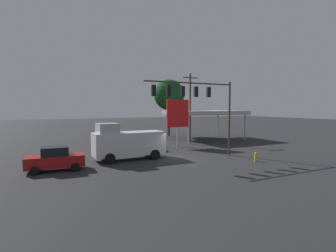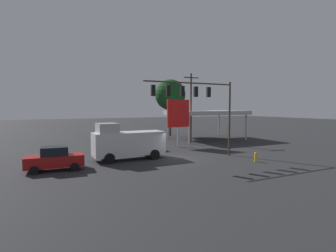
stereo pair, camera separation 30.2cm
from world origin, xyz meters
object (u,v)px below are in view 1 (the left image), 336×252
price_sign (178,115)px  fire_hydrant (256,157)px  street_tree (169,95)px  utility_pole (190,106)px  traffic_signal_assembly (197,98)px  sedan_waiting (55,159)px  delivery_truck (127,142)px  sedan_far (144,141)px

price_sign → fire_hydrant: bearing=101.0°
street_tree → utility_pole: bearing=82.6°
street_tree → fire_hydrant: 24.45m
traffic_signal_assembly → utility_pole: utility_pole is taller
utility_pole → price_sign: size_ratio=1.64×
sedan_waiting → price_sign: bearing=-153.0°
price_sign → street_tree: size_ratio=0.60×
delivery_truck → street_tree: size_ratio=0.69×
fire_hydrant → delivery_truck: bearing=-30.7°
traffic_signal_assembly → sedan_far: size_ratio=2.13×
traffic_signal_assembly → utility_pole: size_ratio=0.98×
utility_pole → sedan_far: size_ratio=2.18×
delivery_truck → street_tree: (-13.14, -17.14, 5.56)m
price_sign → delivery_truck: price_sign is taller
price_sign → traffic_signal_assembly: bearing=75.4°
sedan_far → delivery_truck: bearing=-39.6°
price_sign → fire_hydrant: (-2.18, 11.20, -3.70)m
utility_pole → street_tree: 9.36m
sedan_far → delivery_truck: delivery_truck is taller
traffic_signal_assembly → delivery_truck: (6.30, -2.49, -4.28)m
delivery_truck → traffic_signal_assembly: bearing=157.6°
price_sign → delivery_truck: 9.96m
traffic_signal_assembly → street_tree: (-6.84, -19.63, 1.28)m
price_sign → sedan_far: price_sign is taller
utility_pole → fire_hydrant: utility_pole is taller
price_sign → sedan_far: bearing=-5.6°
price_sign → sedan_waiting: size_ratio=1.34×
utility_pole → fire_hydrant: bearing=83.9°
sedan_far → fire_hydrant: 13.39m
sedan_waiting → street_tree: street_tree is taller
traffic_signal_assembly → price_sign: size_ratio=1.60×
traffic_signal_assembly → delivery_truck: size_ratio=1.41×
sedan_waiting → sedan_far: (-10.35, -7.10, 0.00)m
sedan_far → delivery_truck: size_ratio=0.66×
delivery_truck → fire_hydrant: size_ratio=7.76×
price_sign → utility_pole: bearing=-140.4°
sedan_far → traffic_signal_assembly: bearing=12.7°
sedan_waiting → delivery_truck: bearing=-163.1°
sedan_waiting → delivery_truck: 6.77m
street_tree → fire_hydrant: street_tree is taller
price_sign → sedan_waiting: bearing=24.3°
utility_pole → price_sign: utility_pole is taller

